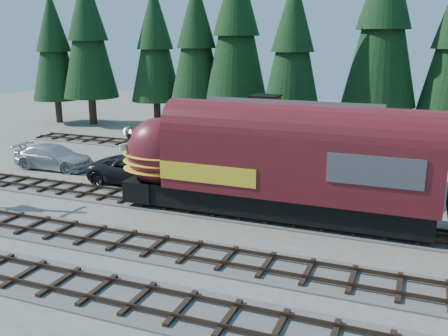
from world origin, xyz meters
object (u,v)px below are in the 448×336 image
at_px(pickup_truck_a, 138,170).
at_px(caboose, 255,128).
at_px(pickup_truck_b, 54,157).
at_px(depot, 279,141).
at_px(locomotive, 262,168).

bearing_deg(pickup_truck_a, caboose, -29.73).
bearing_deg(caboose, pickup_truck_b, -142.17).
xyz_separation_m(caboose, pickup_truck_b, (-12.61, -9.79, -1.44)).
distance_m(depot, caboose, 8.58).
relative_size(caboose, pickup_truck_a, 1.33).
bearing_deg(pickup_truck_b, locomotive, -105.72).
height_order(depot, caboose, depot).
height_order(depot, locomotive, depot).
xyz_separation_m(depot, caboose, (-4.11, 7.50, -0.63)).
relative_size(locomotive, caboose, 1.98).
bearing_deg(pickup_truck_b, caboose, -54.46).
height_order(locomotive, caboose, locomotive).
bearing_deg(caboose, pickup_truck_a, -113.63).
relative_size(locomotive, pickup_truck_b, 2.85).
xyz_separation_m(depot, pickup_truck_b, (-16.72, -2.29, -2.07)).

